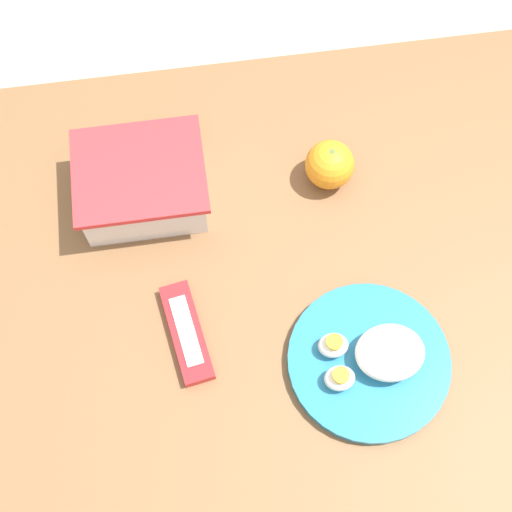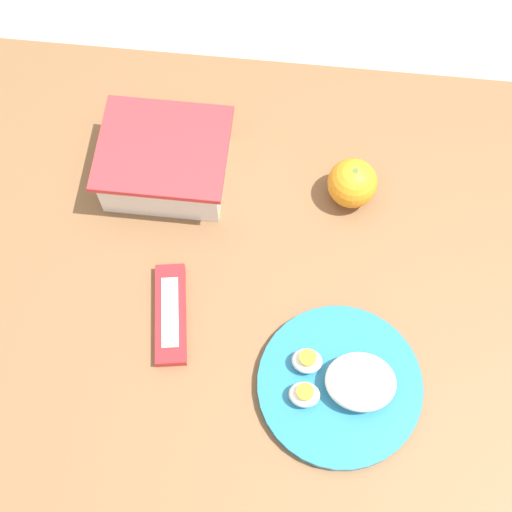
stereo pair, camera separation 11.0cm
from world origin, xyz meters
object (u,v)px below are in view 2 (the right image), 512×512
(rice_plate, at_px, (343,384))
(candy_bar, at_px, (171,314))
(orange_fruit, at_px, (352,183))
(food_container, at_px, (166,163))

(rice_plate, height_order, candy_bar, rice_plate)
(orange_fruit, height_order, candy_bar, orange_fruit)
(candy_bar, bearing_deg, food_container, 99.86)
(food_container, relative_size, candy_bar, 1.26)
(orange_fruit, xyz_separation_m, candy_bar, (-0.26, -0.24, -0.03))
(orange_fruit, distance_m, rice_plate, 0.32)
(food_container, bearing_deg, orange_fruit, -1.29)
(orange_fruit, bearing_deg, food_container, 178.71)
(orange_fruit, bearing_deg, candy_bar, -137.44)
(food_container, distance_m, candy_bar, 0.25)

